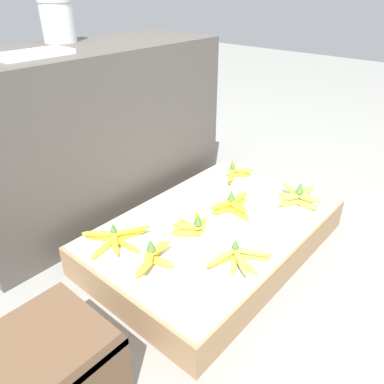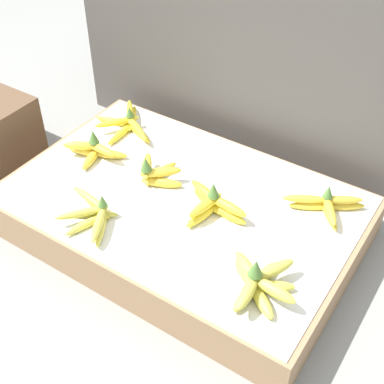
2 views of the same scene
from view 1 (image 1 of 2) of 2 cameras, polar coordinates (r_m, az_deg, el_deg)
The scene contains 13 objects.
ground_plane at distance 1.69m, azimuth 3.41°, elevation -8.51°, with size 10.00×10.00×0.00m, color gray.
display_platform at distance 1.65m, azimuth 3.48°, elevation -6.56°, with size 1.07×0.70×0.14m.
back_vendor_table at distance 1.89m, azimuth -15.00°, elevation 8.66°, with size 1.31×0.51×0.79m.
wooden_crate at distance 1.19m, azimuth -20.57°, elevation -23.99°, with size 0.30×0.32×0.23m.
banana_bunch_front_midleft at distance 1.38m, azimuth 7.02°, elevation -9.94°, with size 0.22×0.18×0.09m.
banana_bunch_front_right at distance 1.78m, azimuth 15.91°, elevation -0.69°, with size 0.21×0.22×0.12m.
banana_bunch_middle_left at distance 1.38m, azimuth -5.97°, elevation -9.71°, with size 0.21×0.15×0.11m.
banana_bunch_middle_midleft at distance 1.52m, azimuth 0.15°, elevation -5.14°, with size 0.19×0.16×0.11m.
banana_bunch_middle_midright at distance 1.66m, azimuth 6.24°, elevation -1.93°, with size 0.22×0.17×0.11m.
banana_bunch_back_left at distance 1.50m, azimuth -11.60°, elevation -6.88°, with size 0.27×0.25×0.09m.
banana_bunch_back_right at distance 1.96m, azimuth 6.46°, elevation 3.08°, with size 0.23×0.18×0.09m.
glass_jar at distance 1.93m, azimuth -19.79°, elevation 23.42°, with size 0.15×0.15×0.18m.
foam_tray_white at distance 1.60m, azimuth -23.01°, elevation 18.81°, with size 0.27×0.14×0.02m.
Camera 1 is at (-1.07, -0.79, 1.04)m, focal length 35.00 mm.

